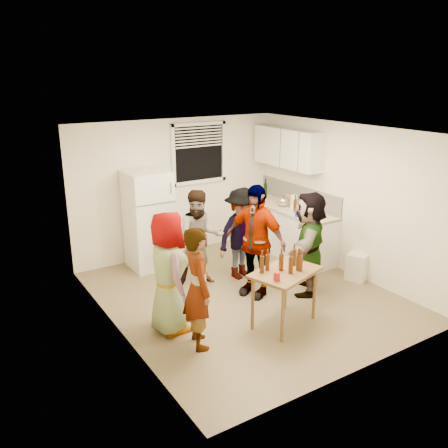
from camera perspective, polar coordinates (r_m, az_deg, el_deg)
room at (r=7.35m, az=2.66°, el=-8.63°), size 4.00×4.50×2.50m
window at (r=8.81m, az=-3.02°, el=8.50°), size 1.12×0.10×1.06m
refrigerator at (r=8.24m, az=-9.08°, el=0.49°), size 0.70×0.70×1.70m
counter_lower at (r=8.99m, az=7.43°, el=-0.76°), size 0.60×2.20×0.86m
countertop at (r=8.86m, az=7.55°, el=2.00°), size 0.64×2.22×0.04m
backsplash at (r=8.99m, az=9.01°, el=3.48°), size 0.03×2.20×0.36m
upper_cabinets at (r=8.87m, az=7.66°, el=9.09°), size 0.34×1.60×0.70m
kettle at (r=8.86m, az=7.12°, el=2.14°), size 0.27×0.23×0.21m
paper_towel at (r=8.68m, az=8.36°, el=1.77°), size 0.12×0.12×0.26m
wine_bottle at (r=9.44m, az=4.97°, el=3.19°), size 0.07×0.07×0.28m
beer_bottle_counter at (r=8.54m, az=8.51°, el=1.49°), size 0.06×0.06×0.22m
blue_cup at (r=8.24m, az=8.86°, el=0.88°), size 0.10×0.10×0.13m
picture_frame at (r=9.13m, az=7.81°, el=3.09°), size 0.02×0.19×0.16m
trash_bin at (r=8.09m, az=15.77°, el=-4.81°), size 0.39×0.39×0.45m
serving_table at (r=6.65m, az=7.13°, el=-11.79°), size 1.06×0.86×0.78m
beer_bottle_table at (r=6.30m, az=5.23°, el=-5.55°), size 0.06×0.06×0.22m
red_cup at (r=6.02m, az=6.35°, el=-6.75°), size 0.08×0.08×0.11m
guest_grey at (r=6.51m, az=-6.46°, el=-12.43°), size 1.70×0.97×0.52m
guest_stripe at (r=6.17m, az=-3.00°, el=-14.20°), size 1.64×0.93×0.37m
guest_back_left at (r=7.78m, az=-2.80°, el=-7.08°), size 1.19×1.70×0.59m
guest_back_right at (r=8.00m, az=2.08°, el=-6.32°), size 1.26×1.68×0.57m
guest_black at (r=7.43m, az=3.63°, el=-8.34°), size 1.99×1.59×0.42m
guest_orange at (r=7.61m, az=9.86°, el=-7.92°), size 2.18×2.18×0.47m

